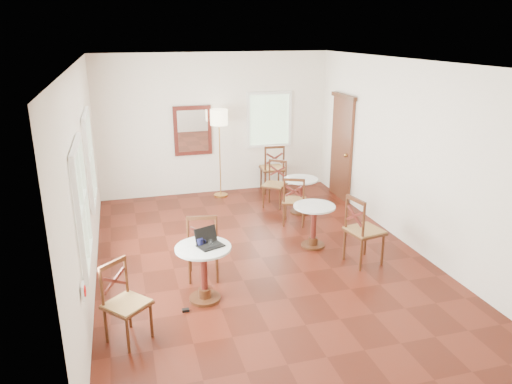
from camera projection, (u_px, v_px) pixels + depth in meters
ground at (261, 258)px, 7.71m from camera, size 7.00×7.00×0.00m
room_shell at (253, 137)px, 7.35m from camera, size 5.02×7.02×3.01m
cafe_table_near at (204, 267)px, 6.36m from camera, size 0.73×0.73×0.77m
cafe_table_mid at (314, 221)px, 7.98m from camera, size 0.68×0.68×0.72m
cafe_table_back at (301, 192)px, 9.47m from camera, size 0.66×0.66×0.70m
chair_near_a at (203, 245)px, 6.93m from camera, size 0.54×0.54×1.02m
chair_near_b at (125, 303)px, 5.54m from camera, size 0.62×0.62×0.96m
chair_mid_a at (294, 201)px, 8.90m from camera, size 0.57×0.57×0.93m
chair_mid_b at (363, 230)px, 7.37m from camera, size 0.58×0.58×1.08m
chair_back_a at (272, 168)px, 10.70m from camera, size 0.53×0.53×1.08m
chair_back_b at (275, 184)px, 9.84m from camera, size 0.61×0.61×0.94m
floor_lamp at (219, 123)px, 10.09m from camera, size 0.36×0.36×1.88m
laptop at (208, 241)px, 6.30m from camera, size 0.39×0.36×0.23m
mouse at (210, 243)px, 6.34m from camera, size 0.09×0.06×0.03m
navy_mug at (200, 242)px, 6.29m from camera, size 0.13×0.09×0.10m
water_glass at (211, 244)px, 6.25m from camera, size 0.06×0.06×0.10m
power_adapter at (186, 310)px, 6.23m from camera, size 0.09×0.05×0.04m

